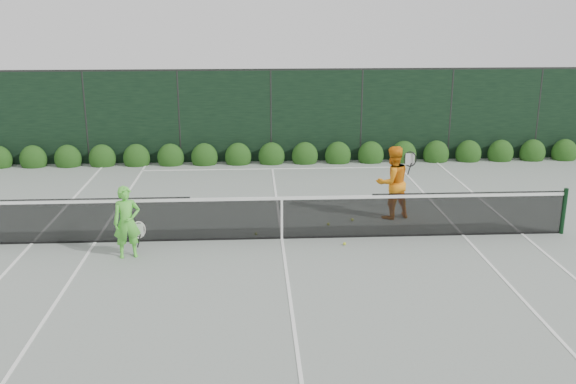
{
  "coord_description": "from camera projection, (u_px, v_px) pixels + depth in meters",
  "views": [
    {
      "loc": [
        -0.63,
        -13.44,
        5.0
      ],
      "look_at": [
        0.15,
        0.3,
        1.0
      ],
      "focal_mm": 40.0,
      "sensor_mm": 36.0,
      "label": 1
    }
  ],
  "objects": [
    {
      "name": "windscreen_fence",
      "position": [
        289.0,
        212.0,
        11.29
      ],
      "size": [
        32.0,
        21.07,
        3.06
      ],
      "color": "black",
      "rests_on": "ground"
    },
    {
      "name": "ground",
      "position": [
        282.0,
        239.0,
        14.32
      ],
      "size": [
        80.0,
        80.0,
        0.0
      ],
      "primitive_type": "plane",
      "color": "gray",
      "rests_on": "ground"
    },
    {
      "name": "tennis_net",
      "position": [
        281.0,
        216.0,
        14.17
      ],
      "size": [
        12.9,
        0.1,
        1.07
      ],
      "color": "black",
      "rests_on": "ground"
    },
    {
      "name": "player_man",
      "position": [
        392.0,
        182.0,
        15.51
      ],
      "size": [
        1.05,
        0.93,
        1.79
      ],
      "rotation": [
        0.0,
        0.0,
        3.49
      ],
      "color": "orange",
      "rests_on": "ground"
    },
    {
      "name": "tennis_balls",
      "position": [
        321.0,
        230.0,
        14.78
      ],
      "size": [
        2.4,
        1.68,
        0.07
      ],
      "color": "#C4D42F",
      "rests_on": "ground"
    },
    {
      "name": "court_lines",
      "position": [
        282.0,
        239.0,
        14.31
      ],
      "size": [
        11.03,
        23.83,
        0.01
      ],
      "color": "white",
      "rests_on": "ground"
    },
    {
      "name": "player_woman",
      "position": [
        127.0,
        222.0,
        13.1
      ],
      "size": [
        0.66,
        0.49,
        1.51
      ],
      "rotation": [
        0.0,
        0.0,
        0.27
      ],
      "color": "#58D13D",
      "rests_on": "ground"
    },
    {
      "name": "hedge_row",
      "position": [
        272.0,
        156.0,
        21.11
      ],
      "size": [
        31.66,
        0.65,
        0.94
      ],
      "color": "#10390F",
      "rests_on": "ground"
    }
  ]
}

